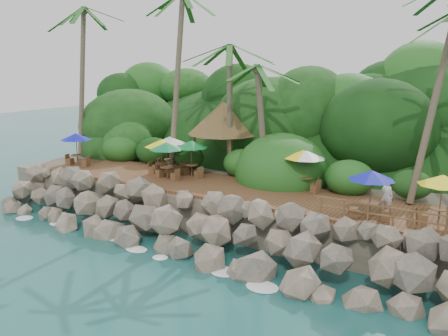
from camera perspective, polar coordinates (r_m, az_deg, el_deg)
The scene contains 12 objects.
ground at distance 24.01m, azimuth -7.73°, elevation -10.63°, with size 140.00×140.00×0.00m, color #19514F.
land_base at distance 36.79m, azimuth 8.26°, elevation -0.69°, with size 32.00×25.20×2.10m, color gray.
jungle_hill at distance 43.83m, azimuth 12.18°, elevation -0.10°, with size 44.80×28.00×15.40m, color #143811.
seawall at distance 25.05m, azimuth -4.88°, elevation -6.73°, with size 29.00×4.00×2.30m, color gray, non-canonical shape.
terrace at distance 27.89m, azimuth 0.00°, elevation -2.41°, with size 26.00×5.00×0.20m, color brown.
jungle_foliage at distance 36.16m, azimuth 7.57°, elevation -2.62°, with size 44.00×16.00×12.00m, color #143811, non-canonical shape.
foam_line at distance 24.21m, azimuth -7.27°, elevation -10.34°, with size 25.20×0.80×0.06m.
palms at distance 29.08m, azimuth 3.69°, elevation 17.76°, with size 31.98×6.75×12.93m.
palapa at distance 31.94m, azimuth -0.10°, elevation 6.07°, with size 4.83×4.83×4.60m.
dining_clusters at distance 27.70m, azimuth 0.42°, elevation 1.79°, with size 25.75×5.19×2.32m.
railing at distance 21.82m, azimuth 21.22°, elevation -5.67°, with size 8.30×0.10×1.00m.
waiter at distance 24.33m, azimuth 19.11°, elevation -3.17°, with size 0.59×0.38×1.61m, color white.
Camera 1 is at (14.24, -16.87, 9.43)m, focal length 37.77 mm.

